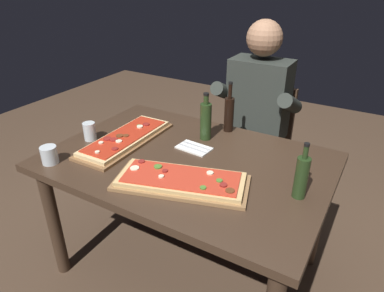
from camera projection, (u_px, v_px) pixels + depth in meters
ground_plane at (188, 265)px, 2.10m from camera, size 6.40×6.40×0.00m
dining_table at (187, 175)px, 1.81m from camera, size 1.40×0.96×0.74m
pizza_rectangular_front at (181, 181)px, 1.55m from camera, size 0.64×0.41×0.05m
pizza_rectangular_left at (126, 139)px, 1.92m from camera, size 0.24×0.61×0.05m
wine_bottle_dark at (206, 120)px, 1.91m from camera, size 0.06×0.06×0.27m
oil_bottle_amber at (229, 113)px, 2.01m from camera, size 0.06×0.06×0.30m
vinegar_bottle_green at (301, 177)px, 1.43m from camera, size 0.06×0.06×0.25m
tumbler_near_camera at (49, 156)px, 1.71m from camera, size 0.08×0.08×0.09m
tumbler_far_side at (90, 131)px, 1.93m from camera, size 0.07×0.07×0.10m
napkin_cutlery_set at (194, 148)px, 1.86m from camera, size 0.19×0.13×0.01m
diner_chair at (258, 141)px, 2.50m from camera, size 0.44×0.44×0.87m
seated_diner at (255, 114)px, 2.29m from camera, size 0.53×0.41×1.33m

